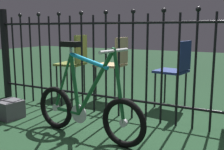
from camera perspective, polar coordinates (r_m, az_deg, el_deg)
ground_plane at (r=2.58m, az=0.29°, el=-12.89°), size 20.00×20.00×0.00m
iron_fence at (r=2.95m, az=4.29°, el=2.68°), size 4.23×0.07×1.26m
bicycle at (r=2.50m, az=-5.43°, el=-6.67°), size 1.23×0.40×0.88m
chair_tan at (r=3.76m, az=0.62°, el=2.90°), size 0.39×0.38×0.88m
chair_navy at (r=3.47m, az=13.48°, el=1.64°), size 0.41×0.41×0.85m
chair_olive at (r=4.00m, az=-7.79°, el=3.30°), size 0.43×0.42×0.90m
display_crate at (r=3.27m, az=-20.76°, el=-6.78°), size 0.27×0.27×0.20m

